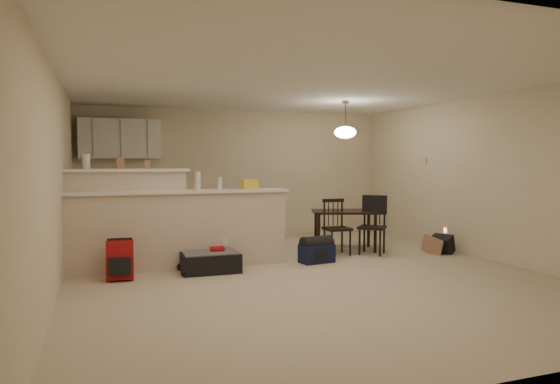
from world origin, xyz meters
name	(u,v)px	position (x,y,z in m)	size (l,w,h in m)	color
room	(305,180)	(0.00, 0.00, 1.25)	(7.00, 7.02, 2.50)	#C1B195
breakfast_bar	(161,225)	(-1.76, 0.98, 0.61)	(3.08, 0.58, 1.39)	beige
upper_cabinets	(120,139)	(-2.20, 3.32, 1.90)	(1.40, 0.34, 0.70)	white
kitchen_counter	(134,220)	(-2.00, 3.19, 0.45)	(1.80, 0.60, 0.90)	white
thermostat	(425,161)	(2.98, 1.55, 1.50)	(0.02, 0.12, 0.12)	beige
jar	(86,161)	(-2.71, 1.12, 1.49)	(0.10, 0.10, 0.20)	silver
cereal_box	(120,163)	(-2.28, 1.12, 1.47)	(0.10, 0.07, 0.16)	#A07452
small_box	(147,164)	(-1.92, 1.12, 1.45)	(0.08, 0.06, 0.12)	#A07452
bottle_a	(198,181)	(-1.25, 0.90, 1.22)	(0.07, 0.07, 0.26)	silver
bottle_b	(220,183)	(-0.94, 0.90, 1.18)	(0.06, 0.06, 0.18)	silver
bag_lump	(249,184)	(-0.50, 0.90, 1.16)	(0.22, 0.18, 0.14)	#A07452
dining_table	(345,215)	(1.33, 1.44, 0.59)	(1.24, 1.02, 0.67)	black
pendant_lamp	(345,132)	(1.33, 1.44, 1.99)	(0.36, 0.36, 0.62)	brown
dining_chair_near	(337,227)	(1.01, 1.08, 0.44)	(0.39, 0.37, 0.89)	black
dining_chair_far	(372,226)	(1.56, 0.93, 0.46)	(0.40, 0.38, 0.92)	black
suitcase	(211,263)	(-1.16, 0.51, 0.13)	(0.76, 0.49, 0.26)	black
red_backpack	(120,260)	(-2.33, 0.45, 0.25)	(0.33, 0.20, 0.49)	#A31214
navy_duffel	(317,254)	(0.44, 0.61, 0.13)	(0.49, 0.27, 0.27)	#12183A
black_daypack	(442,245)	(2.67, 0.61, 0.14)	(0.32, 0.23, 0.28)	black
cardboard_sheet	(432,246)	(2.47, 0.60, 0.14)	(0.37, 0.02, 0.28)	#A07452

